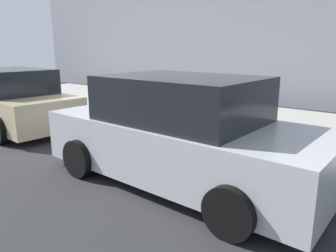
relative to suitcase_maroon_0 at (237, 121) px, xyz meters
name	(u,v)px	position (x,y,z in m)	size (l,w,h in m)	color
ground_plane	(100,122)	(4.03, 0.80, -0.47)	(40.00, 40.00, 0.00)	#28282B
sidewalk_curb	(156,108)	(4.03, -1.70, -0.40)	(18.00, 5.00, 0.14)	#9E9B93
suitcase_maroon_0	(237,121)	(0.00, 0.00, 0.00)	(0.51, 0.24, 0.96)	maroon
suitcase_navy_1	(214,121)	(0.59, 0.06, -0.06)	(0.51, 0.25, 0.77)	navy
suitcase_silver_2	(196,118)	(1.10, 0.10, -0.05)	(0.37, 0.26, 0.61)	#9EA0A8
suitcase_olive_3	(181,112)	(1.56, 0.09, 0.04)	(0.39, 0.21, 1.04)	#59601E
suitcase_red_4	(169,110)	(2.04, 0.01, 0.02)	(0.41, 0.21, 0.93)	red
suitcase_black_5	(154,109)	(2.52, 0.09, 0.00)	(0.37, 0.24, 0.72)	black
fire_hydrant	(132,103)	(3.45, 0.04, 0.07)	(0.39, 0.21, 0.77)	#99999E
bollard_post	(115,102)	(4.03, 0.19, 0.06)	(0.17, 0.17, 0.79)	#333338
parked_car_silver_0	(182,134)	(-0.39, 2.69, 0.32)	(4.58, 2.15, 1.70)	#B2B5BA
parked_car_beige_1	(12,101)	(5.31, 2.69, 0.27)	(4.37, 2.12, 1.58)	tan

